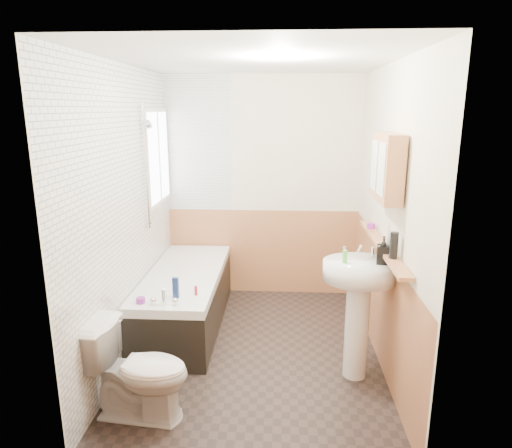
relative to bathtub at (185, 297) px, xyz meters
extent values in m
plane|color=black|center=(0.73, -0.47, -0.30)|extent=(2.80, 2.80, 0.00)
plane|color=white|center=(0.73, -0.47, 2.20)|extent=(2.80, 2.80, 0.00)
cube|color=beige|center=(0.73, 0.94, 0.95)|extent=(2.20, 0.02, 2.50)
cube|color=beige|center=(0.73, -1.88, 0.95)|extent=(2.20, 0.02, 2.50)
cube|color=beige|center=(-0.38, -0.47, 0.95)|extent=(0.02, 2.80, 2.50)
cube|color=beige|center=(1.84, -0.47, 0.95)|extent=(0.02, 2.80, 2.50)
cube|color=#C07D4E|center=(1.82, -0.47, 0.20)|extent=(0.01, 2.80, 1.00)
cube|color=#C07D4E|center=(0.73, -1.86, 0.20)|extent=(2.20, 0.01, 1.00)
cube|color=#C07D4E|center=(0.73, 0.91, 0.20)|extent=(2.20, 0.01, 1.00)
cube|color=white|center=(-0.36, -0.47, 0.95)|extent=(0.01, 2.80, 2.50)
cube|color=white|center=(0.01, 0.91, 1.45)|extent=(0.75, 0.01, 1.50)
cube|color=white|center=(-0.33, 0.48, 1.35)|extent=(0.03, 0.79, 0.99)
cube|color=white|center=(-0.32, 0.48, 1.35)|extent=(0.01, 0.70, 0.90)
cube|color=white|center=(-0.32, 0.48, 1.35)|extent=(0.01, 0.04, 0.90)
cube|color=black|center=(0.00, 0.00, -0.05)|extent=(0.70, 1.78, 0.49)
cube|color=white|center=(0.00, 0.00, 0.23)|extent=(0.70, 1.78, 0.08)
cube|color=white|center=(0.00, 0.00, 0.22)|extent=(0.56, 1.64, 0.04)
cylinder|color=silver|center=(0.00, -0.79, 0.34)|extent=(0.04, 0.04, 0.14)
sphere|color=silver|center=(-0.09, -0.79, 0.31)|extent=(0.06, 0.06, 0.06)
sphere|color=silver|center=(0.09, -0.79, 0.31)|extent=(0.06, 0.06, 0.06)
cylinder|color=silver|center=(-0.32, -0.02, 1.31)|extent=(0.02, 0.02, 1.17)
cylinder|color=silver|center=(-0.32, -0.02, 0.77)|extent=(0.04, 0.04, 0.02)
cylinder|color=silver|center=(-0.32, -0.02, 1.85)|extent=(0.04, 0.04, 0.02)
cylinder|color=silver|center=(-0.27, -0.02, 1.70)|extent=(0.06, 0.08, 0.09)
imported|color=white|center=(-0.03, -1.42, 0.06)|extent=(0.76, 0.48, 0.70)
cylinder|color=white|center=(1.57, -0.82, 0.10)|extent=(0.19, 0.19, 0.80)
ellipsoid|color=white|center=(1.57, -0.82, 0.61)|extent=(0.58, 0.47, 0.16)
cylinder|color=silver|center=(1.46, -0.71, 0.74)|extent=(0.03, 0.03, 0.08)
cylinder|color=silver|center=(1.68, -0.71, 0.74)|extent=(0.03, 0.03, 0.08)
cylinder|color=silver|center=(1.57, -0.73, 0.77)|extent=(0.02, 0.11, 0.09)
cube|color=#C07D4E|center=(1.77, -0.62, 0.77)|extent=(0.10, 1.55, 0.03)
cube|color=#C07D4E|center=(1.75, -0.72, 1.41)|extent=(0.14, 0.56, 0.51)
cube|color=silver|center=(1.68, -0.85, 1.41)|extent=(0.01, 0.22, 0.38)
cube|color=silver|center=(1.68, -0.58, 1.41)|extent=(0.01, 0.22, 0.38)
cylinder|color=black|center=(1.77, -0.99, 0.88)|extent=(0.08, 0.08, 0.20)
cone|color=silver|center=(1.77, -0.81, 0.90)|extent=(0.06, 0.06, 0.24)
cylinder|color=purple|center=(1.77, -0.14, 0.80)|extent=(0.09, 0.09, 0.05)
imported|color=black|center=(1.73, -0.85, 0.74)|extent=(0.13, 0.23, 0.10)
cylinder|color=#59C647|center=(1.44, -0.86, 0.74)|extent=(0.04, 0.04, 0.10)
cube|color=navy|center=(0.06, -0.63, 0.36)|extent=(0.05, 0.04, 0.18)
cylinder|color=purple|center=(-0.21, -0.76, 0.30)|extent=(0.09, 0.09, 0.05)
cylinder|color=maroon|center=(0.22, -0.57, 0.31)|extent=(0.03, 0.03, 0.08)
camera|label=1|loc=(0.96, -4.21, 1.84)|focal=32.00mm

